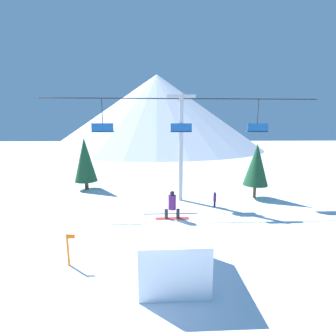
{
  "coord_description": "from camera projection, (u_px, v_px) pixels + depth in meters",
  "views": [
    {
      "loc": [
        0.36,
        -8.34,
        6.35
      ],
      "look_at": [
        0.95,
        5.38,
        3.94
      ],
      "focal_mm": 24.0,
      "sensor_mm": 36.0,
      "label": 1
    }
  ],
  "objects": [
    {
      "name": "ground_plane",
      "position": [
        151.0,
        284.0,
        9.29
      ],
      "size": [
        220.0,
        220.0,
        0.0
      ],
      "primitive_type": "plane",
      "color": "white"
    },
    {
      "name": "mountain_ridge",
      "position": [
        157.0,
        112.0,
        74.07
      ],
      "size": [
        67.29,
        67.29,
        23.59
      ],
      "color": "silver",
      "rests_on": "ground_plane"
    },
    {
      "name": "snow_ramp",
      "position": [
        173.0,
        251.0,
        9.81
      ],
      "size": [
        2.73,
        3.42,
        2.14
      ],
      "color": "white",
      "rests_on": "ground_plane"
    },
    {
      "name": "snowboarder",
      "position": [
        172.0,
        205.0,
        10.52
      ],
      "size": [
        1.58,
        0.36,
        1.37
      ],
      "color": "#B22D2D",
      "rests_on": "snow_ramp"
    },
    {
      "name": "chairlift",
      "position": [
        181.0,
        137.0,
        19.3
      ],
      "size": [
        23.35,
        0.44,
        9.24
      ],
      "color": "#B2B2B7",
      "rests_on": "ground_plane"
    },
    {
      "name": "pine_tree_near",
      "position": [
        256.0,
        165.0,
        20.39
      ],
      "size": [
        2.21,
        2.21,
        5.07
      ],
      "color": "#4C3823",
      "rests_on": "ground_plane"
    },
    {
      "name": "pine_tree_far",
      "position": [
        85.0,
        160.0,
        23.4
      ],
      "size": [
        2.32,
        2.32,
        5.44
      ],
      "color": "#4C3823",
      "rests_on": "ground_plane"
    },
    {
      "name": "trail_marker",
      "position": [
        68.0,
        249.0,
        10.44
      ],
      "size": [
        0.41,
        0.1,
        1.57
      ],
      "color": "orange",
      "rests_on": "ground_plane"
    },
    {
      "name": "distant_skier",
      "position": [
        215.0,
        199.0,
        18.48
      ],
      "size": [
        0.24,
        0.24,
        1.23
      ],
      "color": "black",
      "rests_on": "ground_plane"
    }
  ]
}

